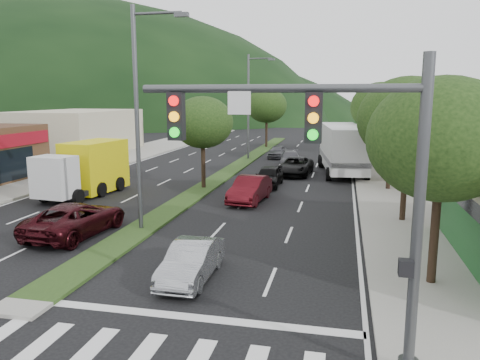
% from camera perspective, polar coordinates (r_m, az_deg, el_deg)
% --- Properties ---
extents(ground, '(160.00, 160.00, 0.00)m').
position_cam_1_polar(ground, '(15.84, -24.25, -13.56)').
color(ground, black).
rests_on(ground, ground).
extents(sidewalk_right, '(5.00, 90.00, 0.15)m').
position_cam_1_polar(sidewalk_right, '(37.15, 17.67, 0.33)').
color(sidewalk_right, gray).
rests_on(sidewalk_right, ground).
extents(sidewalk_left, '(6.00, 90.00, 0.15)m').
position_cam_1_polar(sidewalk_left, '(43.04, -18.46, 1.58)').
color(sidewalk_left, gray).
rests_on(sidewalk_left, ground).
extents(median, '(1.60, 56.00, 0.12)m').
position_cam_1_polar(median, '(40.95, -0.40, 1.67)').
color(median, '#1C3413').
rests_on(median, ground).
extents(traffic_signal, '(6.12, 0.40, 7.00)m').
position_cam_1_polar(traffic_signal, '(10.06, 12.42, 1.40)').
color(traffic_signal, '#47494C').
rests_on(traffic_signal, ground).
extents(bldg_left_far, '(9.00, 14.00, 4.60)m').
position_cam_1_polar(bldg_left_far, '(53.56, -19.21, 5.54)').
color(bldg_left_far, beige).
rests_on(bldg_left_far, ground).
extents(bldg_right_far, '(10.00, 16.00, 5.20)m').
position_cam_1_polar(bldg_right_far, '(56.58, 23.24, 5.80)').
color(bldg_right_far, beige).
rests_on(bldg_right_far, ground).
extents(hill_far, '(176.00, 132.00, 82.00)m').
position_cam_1_polar(hill_far, '(150.73, -23.94, 7.01)').
color(hill_far, black).
rests_on(hill_far, ground).
extents(tree_r_a, '(4.60, 4.60, 6.63)m').
position_cam_1_polar(tree_r_a, '(15.82, 23.37, 4.58)').
color(tree_r_a, black).
rests_on(tree_r_a, sidewalk_right).
extents(tree_r_b, '(4.80, 4.80, 6.94)m').
position_cam_1_polar(tree_r_b, '(23.70, 19.84, 6.94)').
color(tree_r_b, black).
rests_on(tree_r_b, sidewalk_right).
extents(tree_r_c, '(4.40, 4.40, 6.48)m').
position_cam_1_polar(tree_r_c, '(31.66, 18.01, 7.19)').
color(tree_r_c, black).
rests_on(tree_r_c, sidewalk_right).
extents(tree_r_d, '(5.00, 5.00, 7.17)m').
position_cam_1_polar(tree_r_d, '(41.60, 16.76, 8.46)').
color(tree_r_d, black).
rests_on(tree_r_d, sidewalk_right).
extents(tree_r_e, '(4.60, 4.60, 6.71)m').
position_cam_1_polar(tree_r_e, '(51.59, 15.95, 8.44)').
color(tree_r_e, black).
rests_on(tree_r_e, sidewalk_right).
extents(tree_med_near, '(4.00, 4.00, 6.02)m').
position_cam_1_polar(tree_med_near, '(30.88, -4.57, 7.00)').
color(tree_med_near, black).
rests_on(tree_med_near, median).
extents(tree_med_far, '(4.80, 4.80, 6.94)m').
position_cam_1_polar(tree_med_far, '(56.22, 3.27, 9.04)').
color(tree_med_far, black).
rests_on(tree_med_far, median).
extents(streetlight_near, '(2.60, 0.25, 10.00)m').
position_cam_1_polar(streetlight_near, '(21.39, -11.99, 8.49)').
color(streetlight_near, '#47494C').
rests_on(streetlight_near, ground).
extents(streetlight_mid, '(2.60, 0.25, 10.00)m').
position_cam_1_polar(streetlight_mid, '(45.35, 1.28, 9.51)').
color(streetlight_mid, '#47494C').
rests_on(streetlight_mid, ground).
extents(sedan_silver, '(1.37, 3.89, 1.28)m').
position_cam_1_polar(sedan_silver, '(16.11, -5.96, -9.82)').
color(sedan_silver, '#989B9F').
rests_on(sedan_silver, ground).
extents(suv_maroon, '(2.88, 5.51, 1.48)m').
position_cam_1_polar(suv_maroon, '(22.16, -19.34, -4.49)').
color(suv_maroon, black).
rests_on(suv_maroon, ground).
extents(car_queue_a, '(1.70, 4.12, 1.40)m').
position_cam_1_polar(car_queue_a, '(32.22, 3.52, 0.47)').
color(car_queue_a, black).
rests_on(car_queue_a, ground).
extents(car_queue_b, '(2.31, 4.58, 1.27)m').
position_cam_1_polar(car_queue_b, '(41.98, 6.15, 2.62)').
color(car_queue_b, '#4D4D52').
rests_on(car_queue_b, ground).
extents(car_queue_c, '(2.00, 4.66, 1.49)m').
position_cam_1_polar(car_queue_c, '(27.42, 1.22, -1.13)').
color(car_queue_c, '#4C0C13').
rests_on(car_queue_c, ground).
extents(car_queue_d, '(2.67, 5.21, 1.41)m').
position_cam_1_polar(car_queue_d, '(36.95, 6.76, 1.68)').
color(car_queue_d, black).
rests_on(car_queue_d, ground).
extents(car_queue_e, '(1.70, 3.82, 1.28)m').
position_cam_1_polar(car_queue_e, '(47.13, 4.59, 3.48)').
color(car_queue_e, '#4B4C50').
rests_on(car_queue_e, ground).
extents(box_truck, '(3.18, 6.94, 3.31)m').
position_cam_1_polar(box_truck, '(30.71, -18.13, 1.14)').
color(box_truck, silver).
rests_on(box_truck, ground).
extents(motorhome, '(4.23, 10.24, 3.82)m').
position_cam_1_polar(motorhome, '(38.38, 12.39, 3.83)').
color(motorhome, '#BDBDBD').
rests_on(motorhome, ground).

